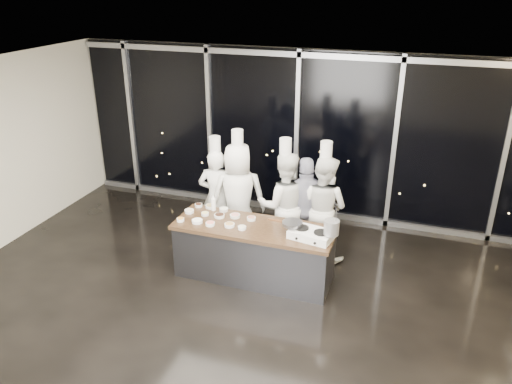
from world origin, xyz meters
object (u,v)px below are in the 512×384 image
Objects in this scene: stock_pot at (332,227)px; guest at (306,208)px; chef_left at (238,197)px; chef_far_left at (217,196)px; demo_counter at (254,252)px; chef_center at (284,204)px; stove at (311,234)px; chef_right at (323,207)px; frying_pan at (292,223)px.

stock_pot is 0.12× the size of guest.
chef_left reaches higher than stock_pot.
chef_left is at bearing 166.78° from chef_far_left.
demo_counter is 1.00m from chef_center.
guest is at bearing 119.92° from stock_pot.
chef_center is (1.21, -0.01, 0.04)m from chef_far_left.
chef_left is 1.16m from guest.
chef_left is (-1.77, 0.97, -0.19)m from stock_pot.
stove is 0.35m from stock_pot.
stock_pot is 0.10× the size of chef_left.
chef_far_left is (-2.18, 1.00, -0.26)m from stock_pot.
chef_far_left is at bearing -21.93° from chef_center.
guest is 0.28m from chef_right.
demo_counter is 1.25× the size of chef_far_left.
guest is at bearing 173.69° from chef_far_left.
frying_pan is at bearing 98.41° from chef_right.
chef_right is (-0.05, 1.08, -0.06)m from stove.
chef_center is (0.23, 0.86, 0.47)m from demo_counter.
stove is 0.33m from frying_pan.
chef_far_left is 0.95× the size of chef_center.
chef_center reaches higher than frying_pan.
guest is (1.57, 0.07, -0.01)m from chef_far_left.
demo_counter is at bearing 53.22° from chef_center.
guest reaches higher than stove.
stove is 1.73m from chef_left.
stock_pot is (0.30, -0.05, 0.18)m from stove.
demo_counter is at bearing 173.46° from stock_pot.
frying_pan is 0.26× the size of chef_left.
chef_left is 1.21× the size of guest.
frying_pan is (0.60, -0.04, 0.61)m from demo_counter.
chef_right is (-0.35, 1.13, -0.24)m from stock_pot.
stock_pot is at bearing 146.64° from chef_far_left.
stove is 0.34× the size of chef_far_left.
chef_right reaches higher than demo_counter.
guest is (0.59, 0.93, 0.42)m from demo_counter.
chef_left is at bearing 124.44° from demo_counter.
chef_far_left reaches higher than guest.
chef_far_left is 1.57m from guest.
chef_far_left is at bearing 138.70° from demo_counter.
chef_right is (0.26, 1.03, -0.16)m from frying_pan.
stock_pot is at bearing 0.80° from frying_pan.
stock_pot reaches higher than stove.
stock_pot is at bearing 112.61° from chef_center.
stove is 1.07m from guest.
guest is (1.15, 0.10, -0.08)m from chef_left.
chef_left is at bearing -18.52° from guest.
demo_counter is 3.67× the size of stove.
frying_pan is (-0.31, 0.05, 0.10)m from stove.
chef_center reaches higher than demo_counter.
demo_counter is 1.18m from guest.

